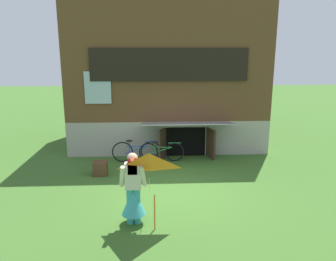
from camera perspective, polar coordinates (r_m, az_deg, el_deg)
ground_plane at (r=8.96m, az=1.30°, el=-10.36°), size 60.00×60.00×0.00m
log_house at (r=13.48m, az=-0.30°, el=9.46°), size 7.33×5.64×5.37m
person at (r=7.06m, az=-6.17°, el=-11.21°), size 0.61×0.52×1.61m
kite at (r=6.25m, az=-3.41°, el=-8.07°), size 1.01×1.07×1.65m
bicycle_green at (r=11.05m, az=-1.17°, el=-3.77°), size 1.55×0.09×0.71m
bicycle_blue at (r=11.07m, az=-5.58°, el=-3.66°), size 1.69×0.11×0.77m
wooden_crate at (r=10.08m, az=-11.92°, el=-6.55°), size 0.42×0.36×0.44m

